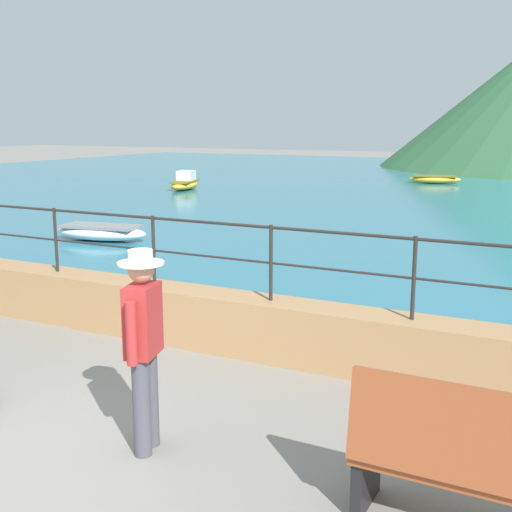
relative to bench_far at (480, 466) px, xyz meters
name	(u,v)px	position (x,y,z in m)	size (l,w,h in m)	color
ground_plane	(12,461)	(-3.60, -0.64, -0.56)	(120.00, 120.00, 0.00)	gray
promenade_wall	(210,319)	(-3.60, 2.56, -0.21)	(20.00, 0.56, 0.70)	tan
railing	(209,243)	(-3.60, 2.56, 0.76)	(18.44, 0.04, 0.90)	#282623
lake_water	(483,188)	(-3.60, 25.20, -0.53)	(64.00, 44.32, 0.06)	teal
bench_far	(480,466)	(0.00, 0.00, 0.00)	(1.70, 0.57, 1.13)	#9E4C28
person_walking	(143,341)	(-2.71, 0.03, 0.42)	(0.38, 0.55, 1.75)	#4C4C56
boat_0	(101,232)	(-9.62, 7.58, -0.30)	(2.42, 1.27, 0.36)	white
boat_3	(185,183)	(-14.50, 18.56, -0.23)	(1.51, 2.46, 0.76)	gold
boat_4	(435,179)	(-5.84, 26.03, -0.30)	(2.45, 1.46, 0.36)	gold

